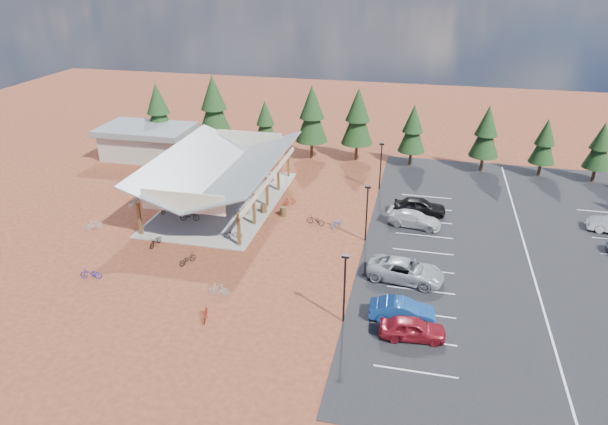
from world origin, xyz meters
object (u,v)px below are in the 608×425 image
at_px(bike_pavilion, 221,167).
at_px(bike_13, 219,290).
at_px(bike_10, 91,274).
at_px(bike_15, 289,201).
at_px(lamp_post_2, 381,163).
at_px(bike_0, 190,216).
at_px(car_1, 402,311).
at_px(outbuilding, 147,141).
at_px(car_4, 420,206).
at_px(bike_7, 267,177).
at_px(bike_3, 234,176).
at_px(bike_16, 316,220).
at_px(bike_6, 247,184).
at_px(bike_12, 187,259).
at_px(car_2, 406,270).
at_px(lamp_post_0, 345,284).
at_px(bike_9, 94,225).
at_px(car_0, 412,328).
at_px(bike_8, 156,241).
at_px(bike_4, 233,234).
at_px(bike_1, 192,198).
at_px(bike_2, 193,191).
at_px(bike_11, 206,313).
at_px(bike_5, 241,210).
at_px(trash_bin_0, 264,209).
at_px(bike_14, 337,223).
at_px(lamp_post_1, 367,210).
at_px(car_3, 414,219).

xyz_separation_m(bike_pavilion, bike_13, (5.65, -15.90, -3.36)).
xyz_separation_m(bike_10, bike_15, (11.45, 16.69, 0.01)).
bearing_deg(lamp_post_2, bike_0, -144.19).
bearing_deg(car_1, outbuilding, 48.25).
bearing_deg(car_1, car_4, -4.12).
bearing_deg(car_1, bike_7, 33.63).
xyz_separation_m(bike_3, bike_16, (11.02, -8.52, -0.14)).
relative_size(bike_6, bike_13, 1.06).
distance_m(bike_12, car_2, 17.32).
xyz_separation_m(bike_10, car_4, (24.16, 17.46, 0.42)).
bearing_deg(bike_10, car_2, 93.13).
bearing_deg(lamp_post_0, bike_6, 123.45).
relative_size(lamp_post_2, bike_9, 3.32).
bearing_deg(car_0, bike_10, 80.51).
relative_size(bike_8, car_0, 0.40).
bearing_deg(bike_4, bike_1, 35.39).
relative_size(bike_2, car_0, 0.41).
bearing_deg(bike_0, lamp_post_0, -136.51).
xyz_separation_m(bike_15, car_2, (12.09, -11.48, 0.38)).
bearing_deg(bike_2, bike_7, -35.22).
distance_m(bike_6, bike_8, 14.35).
xyz_separation_m(bike_16, car_1, (8.74, -13.07, 0.32)).
height_order(bike_1, bike_12, bike_1).
height_order(bike_8, bike_11, bike_11).
bearing_deg(bike_pavilion, car_0, -42.19).
relative_size(bike_0, bike_3, 1.11).
height_order(bike_0, bike_8, bike_0).
bearing_deg(bike_5, bike_1, 68.06).
bearing_deg(bike_5, car_2, -123.24).
distance_m(bike_4, bike_9, 13.00).
xyz_separation_m(bike_9, bike_12, (10.83, -3.81, -0.03)).
distance_m(bike_1, bike_5, 6.01).
bearing_deg(bike_16, bike_6, -113.18).
bearing_deg(bike_5, trash_bin_0, -70.44).
xyz_separation_m(bike_3, bike_14, (13.06, -8.66, -0.17)).
distance_m(bike_2, bike_6, 5.71).
relative_size(lamp_post_0, bike_16, 2.95).
xyz_separation_m(lamp_post_0, bike_2, (-18.65, 17.88, -2.42)).
xyz_separation_m(bike_3, bike_13, (6.55, -21.51, -0.13)).
bearing_deg(bike_9, bike_16, -110.82).
relative_size(bike_7, car_4, 0.35).
bearing_deg(lamp_post_1, bike_15, 145.55).
height_order(bike_8, bike_10, bike_10).
height_order(bike_7, car_3, car_3).
bearing_deg(bike_12, bike_0, -42.48).
xyz_separation_m(bike_0, bike_9, (-7.80, -3.50, -0.12)).
bearing_deg(outbuilding, car_0, -40.57).
bearing_deg(outbuilding, car_3, -20.32).
bearing_deg(bike_10, bike_7, 152.03).
bearing_deg(bike_8, car_4, 34.29).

